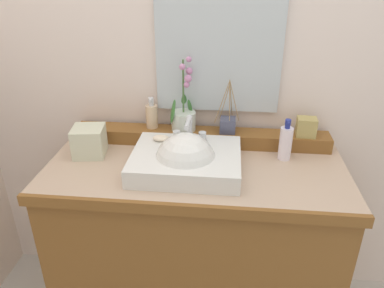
% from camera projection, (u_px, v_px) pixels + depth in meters
% --- Properties ---
extents(wall_back, '(2.96, 0.20, 2.43)m').
position_uv_depth(wall_back, '(204.00, 55.00, 1.71)').
color(wall_back, silver).
rests_on(wall_back, ground).
extents(vanity_cabinet, '(1.23, 0.57, 0.85)m').
position_uv_depth(vanity_cabinet, '(195.00, 245.00, 1.72)').
color(vanity_cabinet, brown).
rests_on(vanity_cabinet, ground).
extents(back_ledge, '(1.16, 0.11, 0.06)m').
position_uv_depth(back_ledge, '(200.00, 137.00, 1.70)').
color(back_ledge, brown).
rests_on(back_ledge, vanity_cabinet).
extents(sink_basin, '(0.43, 0.35, 0.27)m').
position_uv_depth(sink_basin, '(186.00, 162.00, 1.48)').
color(sink_basin, white).
rests_on(sink_basin, vanity_cabinet).
extents(soap_bar, '(0.07, 0.04, 0.02)m').
position_uv_depth(soap_bar, '(161.00, 138.00, 1.57)').
color(soap_bar, beige).
rests_on(soap_bar, sink_basin).
extents(potted_plant, '(0.12, 0.13, 0.33)m').
position_uv_depth(potted_plant, '(184.00, 115.00, 1.67)').
color(potted_plant, silver).
rests_on(potted_plant, back_ledge).
extents(soap_dispenser, '(0.05, 0.06, 0.14)m').
position_uv_depth(soap_dispenser, '(152.00, 116.00, 1.70)').
color(soap_dispenser, beige).
rests_on(soap_dispenser, back_ledge).
extents(reed_diffuser, '(0.11, 0.10, 0.24)m').
position_uv_depth(reed_diffuser, '(228.00, 125.00, 1.66)').
color(reed_diffuser, '#474960').
rests_on(reed_diffuser, back_ledge).
extents(trinket_box, '(0.09, 0.07, 0.08)m').
position_uv_depth(trinket_box, '(306.00, 127.00, 1.62)').
color(trinket_box, tan).
rests_on(trinket_box, back_ledge).
extents(lotion_bottle, '(0.05, 0.06, 0.18)m').
position_uv_depth(lotion_bottle, '(286.00, 143.00, 1.55)').
color(lotion_bottle, white).
rests_on(lotion_bottle, vanity_cabinet).
extents(tissue_box, '(0.15, 0.15, 0.13)m').
position_uv_depth(tissue_box, '(89.00, 141.00, 1.59)').
color(tissue_box, beige).
rests_on(tissue_box, vanity_cabinet).
extents(mirror, '(0.54, 0.02, 0.63)m').
position_uv_depth(mirror, '(219.00, 40.00, 1.56)').
color(mirror, silver).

